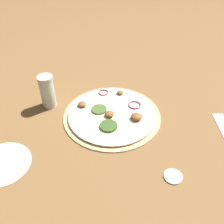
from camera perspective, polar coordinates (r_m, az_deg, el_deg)
The scene contains 5 objects.
ground_plane at distance 0.83m, azimuth 0.00°, elevation -0.92°, with size 3.00×3.00×0.00m, color brown.
pizza at distance 0.82m, azimuth 0.02°, elevation -0.57°, with size 0.31×0.31×0.03m.
spice_jar at distance 0.86m, azimuth -13.90°, elevation 4.38°, with size 0.05×0.05×0.11m.
loose_cap at distance 0.68m, azimuth 13.17°, elevation -13.41°, with size 0.05×0.05×0.01m.
flour_patch at distance 0.75m, azimuth -22.75°, elevation -10.27°, with size 0.15×0.15×0.00m.
Camera 1 is at (0.57, -0.25, 0.54)m, focal length 42.00 mm.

